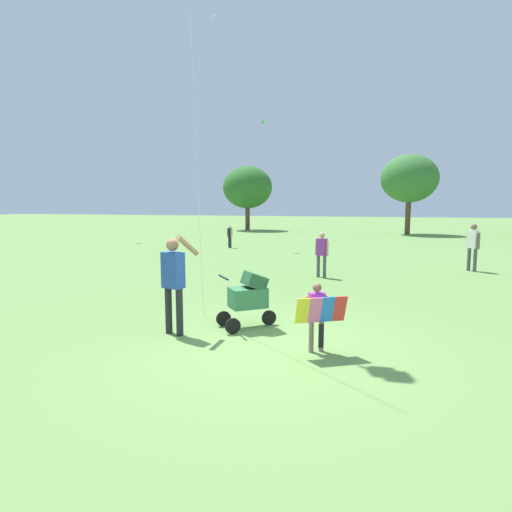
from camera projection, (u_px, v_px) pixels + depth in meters
The scene contains 9 objects.
ground_plane at pixel (266, 348), 6.82m from camera, with size 120.00×120.00×0.00m, color #668E47.
treeline_distant at pixel (487, 182), 29.17m from camera, with size 26.64×5.39×5.96m.
child_with_butterfly_kite at pixel (318, 312), 6.52m from camera, with size 0.76×0.52×1.07m.
person_adult_flyer at pixel (173, 277), 7.39m from camera, with size 0.63×0.50×1.74m.
stroller at pixel (249, 295), 7.83m from camera, with size 1.05×0.90×1.03m.
distant_kites_cluster at pixel (386, 64), 26.24m from camera, with size 35.85×13.29×9.36m.
person_red_shirt at pixel (322, 251), 13.01m from camera, with size 0.42×0.28×1.37m.
person_sitting_far at pixel (230, 234), 21.35m from camera, with size 0.28×0.28×1.13m.
person_couple_left at pixel (473, 243), 14.17m from camera, with size 0.37×0.42×1.56m.
Camera 1 is at (1.46, -6.42, 2.29)m, focal length 30.43 mm.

